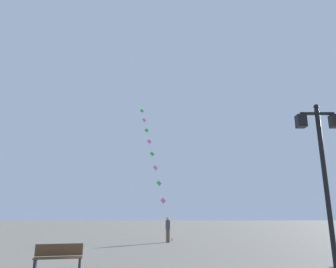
# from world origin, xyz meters

# --- Properties ---
(ground_plane) EXTENTS (160.00, 160.00, 0.00)m
(ground_plane) POSITION_xyz_m (0.00, 20.00, 0.00)
(ground_plane) COLOR gray
(twin_lantern_lamp_post) EXTENTS (1.34, 0.28, 5.27)m
(twin_lantern_lamp_post) POSITION_xyz_m (3.27, 6.77, 3.63)
(twin_lantern_lamp_post) COLOR black
(twin_lantern_lamp_post) RESTS_ON ground_plane
(kite_train) EXTENTS (3.70, 11.43, 14.16)m
(kite_train) POSITION_xyz_m (-2.99, 27.80, 7.68)
(kite_train) COLOR brown
(kite_train) RESTS_ON ground_plane
(kite_flyer) EXTENTS (0.32, 0.63, 1.71)m
(kite_flyer) POSITION_xyz_m (-1.43, 20.26, 0.90)
(kite_flyer) COLOR brown
(kite_flyer) RESTS_ON ground_plane
(park_bench) EXTENTS (1.66, 0.82, 0.89)m
(park_bench) POSITION_xyz_m (-5.19, 8.89, 0.45)
(park_bench) COLOR brown
(park_bench) RESTS_ON ground_plane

